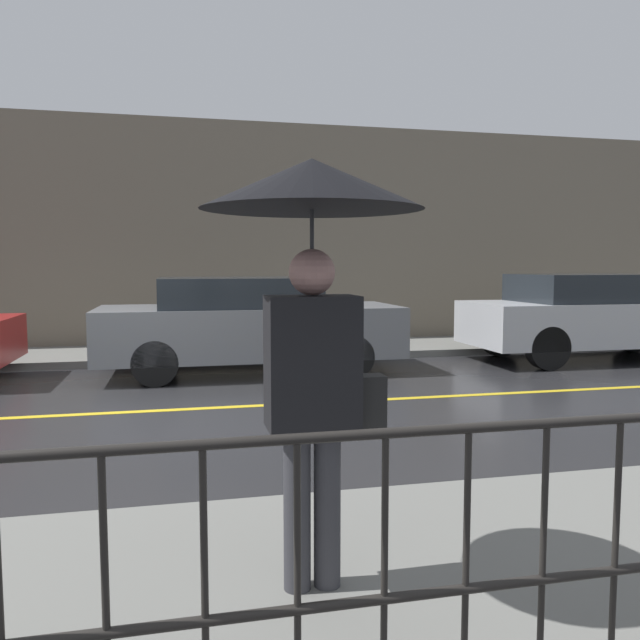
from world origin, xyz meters
name	(u,v)px	position (x,y,z in m)	size (l,w,h in m)	color
ground_plane	(135,412)	(0.00, 0.00, 0.00)	(80.00, 80.00, 0.00)	#262628
sidewalk_near	(66,628)	(0.00, -4.53, 0.06)	(28.00, 2.46, 0.13)	slate
sidewalk_far	(151,354)	(0.00, 4.35, 0.06)	(28.00, 2.10, 0.13)	slate
lane_marking	(135,412)	(0.00, 0.00, 0.00)	(25.20, 0.12, 0.01)	gold
building_storefront	(151,235)	(0.00, 5.54, 2.29)	(28.00, 0.30, 4.59)	#706656
pedestrian	(313,251)	(1.14, -4.53, 1.76)	(1.04, 1.04, 2.06)	#333338
car_grey	(248,324)	(1.57, 2.34, 0.78)	(4.63, 1.80, 1.50)	slate
car_silver	(593,316)	(7.72, 2.34, 0.80)	(4.58, 1.78, 1.54)	#B2B5BA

